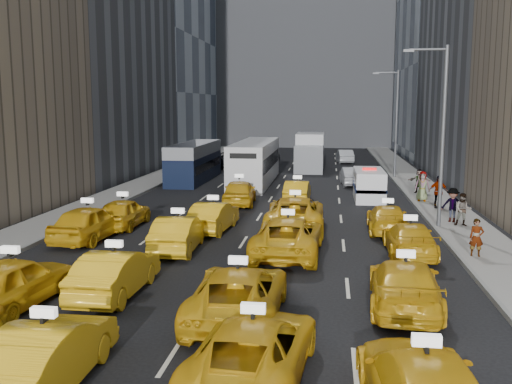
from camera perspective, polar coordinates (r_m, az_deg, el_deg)
ground at (r=18.39m, az=-5.08°, el=-10.90°), size 160.00×160.00×0.00m
sidewalk_west at (r=44.70m, az=-11.38°, el=0.70°), size 3.00×90.00×0.15m
sidewalk_east at (r=42.88m, az=16.26°, el=0.19°), size 3.00×90.00×0.15m
curb_west at (r=44.25m, az=-9.61°, el=0.69°), size 0.15×90.00×0.18m
curb_east at (r=42.67m, az=14.34°, el=0.25°), size 0.15×90.00×0.18m
building_backdrop at (r=90.06m, az=5.07°, el=17.51°), size 30.00×12.00×40.00m
streetlight_near at (r=29.44m, az=17.98°, el=5.86°), size 2.15×0.22×9.00m
streetlight_far at (r=49.22m, az=13.73°, el=7.01°), size 2.15×0.22×9.00m
taxi_1 at (r=13.73m, az=-20.23°, el=-15.03°), size 1.64×4.60×1.51m
taxi_2 at (r=13.31m, az=-0.28°, el=-15.38°), size 2.86×5.44×1.46m
taxi_4 at (r=19.13m, az=-23.18°, el=-8.29°), size 2.36×4.88×1.60m
taxi_5 at (r=19.30m, az=-13.89°, el=-7.84°), size 1.68×4.59×1.50m
taxi_6 at (r=16.74m, az=-1.78°, el=-10.09°), size 2.61×5.56×1.54m
taxi_7 at (r=18.16m, az=14.65°, el=-8.94°), size 2.43×5.27×1.49m
taxi_8 at (r=27.21m, az=-16.42°, el=-2.97°), size 2.27×4.95×1.64m
taxi_9 at (r=24.48m, az=-7.78°, el=-4.12°), size 1.84×4.69×1.52m
taxi_10 at (r=23.59m, az=3.21°, el=-4.45°), size 2.82×5.84×1.60m
taxi_11 at (r=24.44m, az=15.11°, el=-4.56°), size 1.91×4.70×1.36m
taxi_12 at (r=29.67m, az=-13.14°, el=-2.04°), size 1.79×4.40×1.50m
taxi_13 at (r=28.13m, az=-4.30°, el=-2.46°), size 1.92×4.54×1.46m
taxi_14 at (r=28.28m, az=3.93°, el=-2.16°), size 2.91×6.10×1.68m
taxi_15 at (r=28.55m, az=13.00°, el=-2.61°), size 2.01×4.68×1.34m
taxi_16 at (r=35.37m, az=-1.68°, el=-0.01°), size 2.22×4.83×1.61m
taxi_17 at (r=36.40m, az=4.16°, el=0.05°), size 1.59×4.30×1.40m
nypd_van at (r=38.18m, az=11.23°, el=0.68°), size 2.13×4.96×2.09m
double_decker at (r=47.09m, az=-6.17°, el=2.97°), size 3.57×10.65×3.04m
city_bus at (r=45.38m, az=-0.09°, el=2.98°), size 2.87×12.79×3.29m
box_truck at (r=54.67m, az=5.40°, el=3.99°), size 3.07×7.71×3.45m
misc_car_0 at (r=44.69m, az=9.53°, el=1.58°), size 1.87×4.46×1.43m
misc_car_1 at (r=57.06m, az=-2.59°, el=3.29°), size 2.79×5.74×1.57m
misc_car_2 at (r=61.49m, az=5.70°, el=3.58°), size 2.41×5.11×1.44m
misc_car_3 at (r=61.94m, az=1.29°, el=3.71°), size 2.31×4.72×1.55m
misc_car_4 at (r=61.92m, az=8.86°, el=3.55°), size 1.93×4.48×1.43m
pedestrian_0 at (r=24.49m, az=21.19°, el=-4.27°), size 0.60×0.43×1.53m
pedestrian_1 at (r=30.32m, az=20.00°, el=-1.67°), size 0.88×0.59×1.66m
pedestrian_2 at (r=31.17m, az=19.06°, el=-1.24°), size 1.24×0.85×1.78m
pedestrian_3 at (r=35.17m, az=17.75°, el=0.03°), size 1.13×0.53×1.92m
pedestrian_4 at (r=37.39m, az=16.30°, el=0.57°), size 0.98×0.60×1.89m
pedestrian_5 at (r=40.85m, az=16.01°, el=1.07°), size 1.59×0.83×1.64m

